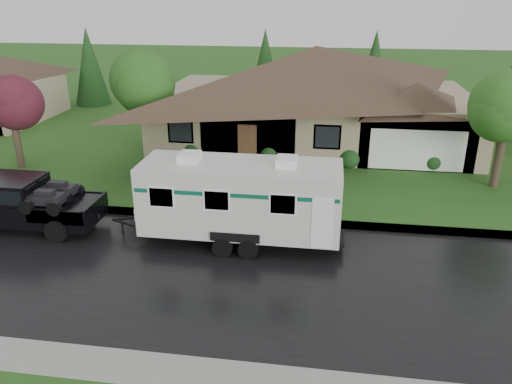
# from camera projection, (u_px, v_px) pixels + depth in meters

# --- Properties ---
(ground) EXTENTS (140.00, 140.00, 0.00)m
(ground) POSITION_uv_depth(u_px,v_px,m) (241.00, 247.00, 18.23)
(ground) COLOR #26531A
(ground) RESTS_ON ground
(road) EXTENTS (140.00, 8.00, 0.01)m
(road) POSITION_uv_depth(u_px,v_px,m) (230.00, 275.00, 16.40)
(road) COLOR black
(road) RESTS_ON ground
(curb) EXTENTS (140.00, 0.50, 0.15)m
(curb) POSITION_uv_depth(u_px,v_px,m) (251.00, 219.00, 20.27)
(curb) COLOR gray
(curb) RESTS_ON ground
(lawn) EXTENTS (140.00, 26.00, 0.15)m
(lawn) POSITION_uv_depth(u_px,v_px,m) (282.00, 135.00, 31.96)
(lawn) COLOR #26531A
(lawn) RESTS_ON ground
(house_main) EXTENTS (19.44, 10.80, 6.90)m
(house_main) POSITION_uv_depth(u_px,v_px,m) (320.00, 84.00, 29.27)
(house_main) COLOR gray
(house_main) RESTS_ON lawn
(tree_left_green) EXTENTS (3.39, 3.39, 5.61)m
(tree_left_green) POSITION_uv_depth(u_px,v_px,m) (143.00, 86.00, 26.28)
(tree_left_green) COLOR #382B1E
(tree_left_green) RESTS_ON lawn
(tree_red) EXTENTS (2.91, 2.91, 4.82)m
(tree_red) POSITION_uv_depth(u_px,v_px,m) (10.00, 103.00, 24.77)
(tree_red) COLOR #382B1E
(tree_red) RESTS_ON lawn
(tree_right_green) EXTENTS (3.32, 3.32, 5.50)m
(tree_right_green) POSITION_uv_depth(u_px,v_px,m) (508.00, 106.00, 22.01)
(tree_right_green) COLOR #382B1E
(tree_right_green) RESTS_ON lawn
(shrub_row) EXTENTS (13.60, 1.00, 1.00)m
(shrub_row) POSITION_uv_depth(u_px,v_px,m) (309.00, 155.00, 26.25)
(shrub_row) COLOR #143814
(shrub_row) RESTS_ON lawn
(pickup_truck) EXTENTS (6.10, 2.32, 2.03)m
(pickup_truck) POSITION_uv_depth(u_px,v_px,m) (18.00, 201.00, 19.39)
(pickup_truck) COLOR black
(pickup_truck) RESTS_ON ground
(travel_trailer) EXTENTS (7.53, 2.65, 3.38)m
(travel_trailer) POSITION_uv_depth(u_px,v_px,m) (241.00, 197.00, 17.93)
(travel_trailer) COLOR beige
(travel_trailer) RESTS_ON ground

